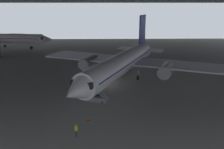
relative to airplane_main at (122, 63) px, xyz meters
name	(u,v)px	position (x,y,z in m)	size (l,w,h in m)	color
ground_plane	(98,83)	(-4.20, -0.78, -3.35)	(110.00, 110.00, 0.00)	gray
airplane_main	(122,63)	(0.00, 0.00, 0.00)	(32.88, 32.82, 10.93)	white
boarding_stairs	(94,95)	(-4.45, -8.56, -2.63)	(4.30, 2.95, 4.55)	slate
crew_worker_near_nose	(76,129)	(-5.87, -18.77, -2.44)	(0.30, 0.54, 1.60)	#232838
crew_worker_by_stairs	(95,89)	(-4.44, -6.79, -2.36)	(0.27, 0.54, 1.73)	#232838
airplane_distant	(5,39)	(-32.74, 32.86, -0.33)	(28.21, 27.40, 9.19)	white
traffic_cone_orange	(88,118)	(-4.91, -14.91, -3.06)	(0.36, 0.36, 0.60)	black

